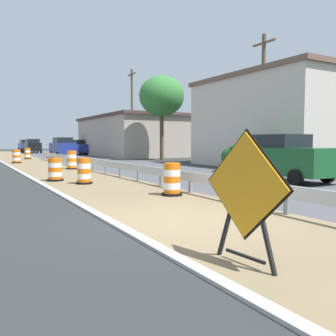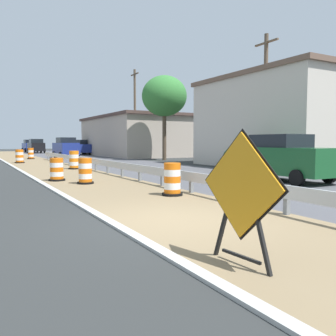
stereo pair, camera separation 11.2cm
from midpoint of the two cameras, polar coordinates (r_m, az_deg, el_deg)
ground_plane at (r=7.92m, az=1.05°, el=-8.28°), size 160.00×160.00×0.00m
median_dirt_strip at (r=8.35m, az=5.88°, el=-7.63°), size 4.01×120.00×0.01m
curb_near_edge at (r=7.37m, az=-7.84°, el=-9.25°), size 0.20×120.00×0.11m
guardrail_median at (r=9.53m, az=13.93°, el=-3.11°), size 0.18×57.73×0.71m
warning_sign_diamond at (r=5.03m, az=12.21°, el=-3.63°), size 0.17×1.54×1.91m
traffic_barrel_nearest at (r=11.36m, az=0.97°, el=-2.06°), size 0.66×0.66×1.04m
traffic_barrel_close at (r=14.83m, az=-12.85°, el=-0.66°), size 0.67×0.67×1.05m
traffic_barrel_mid at (r=16.29m, az=-17.16°, el=-0.40°), size 0.71×0.71×1.00m
traffic_barrel_far at (r=22.83m, az=-14.62°, el=1.12°), size 0.71×0.71×1.14m
traffic_barrel_farther at (r=30.59m, az=-22.52°, el=1.64°), size 0.74×0.74×1.08m
traffic_barrel_farthest at (r=37.09m, az=-20.97°, el=2.09°), size 0.67×0.67×1.07m
car_lead_near_lane at (r=38.95m, az=-15.94°, el=3.14°), size 2.11×4.24×2.12m
car_trailing_near_lane at (r=16.38m, az=18.06°, el=1.59°), size 2.11×4.79×2.02m
car_lead_far_lane at (r=61.62m, az=-21.15°, el=3.32°), size 2.12×4.21×1.98m
car_mid_far_lane at (r=47.02m, az=-13.89°, el=3.23°), size 2.12×4.40×1.91m
car_trailing_far_lane at (r=56.07m, az=-20.27°, el=3.32°), size 2.13×4.60×2.06m
roadside_shop_near at (r=25.50m, az=16.70°, el=7.17°), size 6.44×10.92×6.15m
roadside_shop_far at (r=43.57m, az=-5.05°, el=5.10°), size 9.32×16.42×4.69m
utility_pole_near at (r=22.16m, az=15.40°, el=10.39°), size 0.24×1.80×7.96m
utility_pole_mid at (r=38.02m, az=-5.22°, el=8.84°), size 0.24×1.80×9.19m
bush_roadside at (r=20.52m, az=13.81°, el=1.75°), size 3.50×3.50×1.72m
tree_roadside at (r=32.74m, az=-0.49°, el=11.36°), size 4.05×4.05×7.61m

